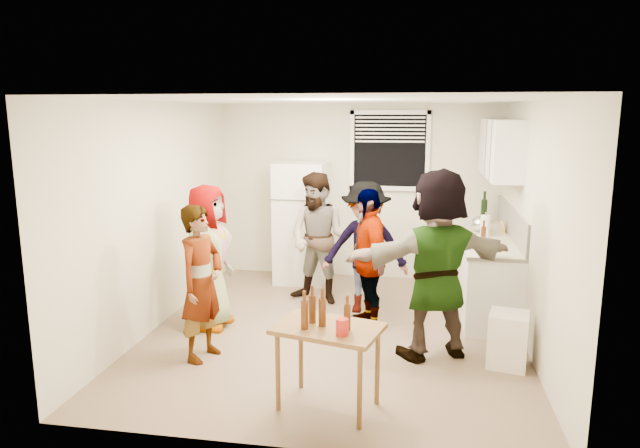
% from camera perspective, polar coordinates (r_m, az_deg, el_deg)
% --- Properties ---
extents(room, '(4.00, 4.50, 2.50)m').
position_cam_1_polar(room, '(6.40, 1.47, -10.73)').
color(room, beige).
rests_on(room, ground).
extents(window, '(1.12, 0.10, 1.06)m').
position_cam_1_polar(window, '(8.12, 6.97, 7.28)').
color(window, white).
rests_on(window, room).
extents(refrigerator, '(0.70, 0.70, 1.70)m').
position_cam_1_polar(refrigerator, '(8.07, -1.86, 0.17)').
color(refrigerator, white).
rests_on(refrigerator, ground).
extents(counter_lower, '(0.60, 2.20, 0.86)m').
position_cam_1_polar(counter_lower, '(7.35, 16.09, -4.73)').
color(counter_lower, white).
rests_on(counter_lower, ground).
extents(countertop, '(0.64, 2.22, 0.04)m').
position_cam_1_polar(countertop, '(7.24, 16.29, -1.30)').
color(countertop, beige).
rests_on(countertop, counter_lower).
extents(backsplash, '(0.03, 2.20, 0.36)m').
position_cam_1_polar(backsplash, '(7.24, 18.61, 0.17)').
color(backsplash, '#ABA69B').
rests_on(backsplash, countertop).
extents(upper_cabinets, '(0.34, 1.60, 0.70)m').
position_cam_1_polar(upper_cabinets, '(7.31, 17.59, 7.22)').
color(upper_cabinets, white).
rests_on(upper_cabinets, room).
extents(kettle, '(0.28, 0.24, 0.22)m').
position_cam_1_polar(kettle, '(7.47, 15.71, -0.75)').
color(kettle, silver).
rests_on(kettle, countertop).
extents(paper_towel, '(0.12, 0.12, 0.25)m').
position_cam_1_polar(paper_towel, '(7.24, 16.14, -1.14)').
color(paper_towel, white).
rests_on(paper_towel, countertop).
extents(wine_bottle, '(0.08, 0.08, 0.33)m').
position_cam_1_polar(wine_bottle, '(8.04, 16.00, 0.07)').
color(wine_bottle, black).
rests_on(wine_bottle, countertop).
extents(beer_bottle_counter, '(0.06, 0.06, 0.22)m').
position_cam_1_polar(beer_bottle_counter, '(6.70, 15.95, -2.10)').
color(beer_bottle_counter, '#47230C').
rests_on(beer_bottle_counter, countertop).
extents(blue_cup, '(0.08, 0.08, 0.11)m').
position_cam_1_polar(blue_cup, '(6.62, 14.64, -2.20)').
color(blue_cup, '#0C2DB4').
rests_on(blue_cup, countertop).
extents(picture_frame, '(0.02, 0.16, 0.14)m').
position_cam_1_polar(picture_frame, '(7.48, 17.80, -0.31)').
color(picture_frame, '#ECBE4C').
rests_on(picture_frame, countertop).
extents(trash_bin, '(0.42, 0.42, 0.52)m').
position_cam_1_polar(trash_bin, '(5.80, 18.28, -11.03)').
color(trash_bin, white).
rests_on(trash_bin, ground).
extents(serving_table, '(0.94, 0.74, 0.70)m').
position_cam_1_polar(serving_table, '(4.93, 0.81, -17.79)').
color(serving_table, brown).
rests_on(serving_table, ground).
extents(beer_bottle_table, '(0.05, 0.05, 0.21)m').
position_cam_1_polar(beer_bottle_table, '(4.57, 2.72, -10.51)').
color(beer_bottle_table, '#47230C').
rests_on(beer_bottle_table, serving_table).
extents(red_cup, '(0.10, 0.10, 0.13)m').
position_cam_1_polar(red_cup, '(4.47, 2.22, -11.02)').
color(red_cup, '#AF2016').
rests_on(red_cup, serving_table).
extents(guest_grey, '(1.68, 0.93, 0.51)m').
position_cam_1_polar(guest_grey, '(6.68, -10.87, -9.97)').
color(guest_grey, gray).
rests_on(guest_grey, ground).
extents(guest_stripe, '(1.62, 0.96, 0.37)m').
position_cam_1_polar(guest_stripe, '(5.91, -11.49, -12.90)').
color(guest_stripe, '#141933').
rests_on(guest_stripe, ground).
extents(guest_back_left, '(1.29, 1.82, 0.63)m').
position_cam_1_polar(guest_back_left, '(7.37, -0.13, -7.74)').
color(guest_back_left, brown).
rests_on(guest_back_left, ground).
extents(guest_back_right, '(1.07, 1.62, 0.59)m').
position_cam_1_polar(guest_back_right, '(7.05, 4.46, -8.67)').
color(guest_back_right, '#424246').
rests_on(guest_back_right, ground).
extents(guest_black, '(1.80, 1.44, 0.38)m').
position_cam_1_polar(guest_black, '(6.58, 4.70, -10.14)').
color(guest_black, black).
rests_on(guest_black, ground).
extents(guest_orange, '(2.37, 2.44, 0.55)m').
position_cam_1_polar(guest_orange, '(5.95, 11.22, -12.70)').
color(guest_orange, '#BF673A').
rests_on(guest_orange, ground).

